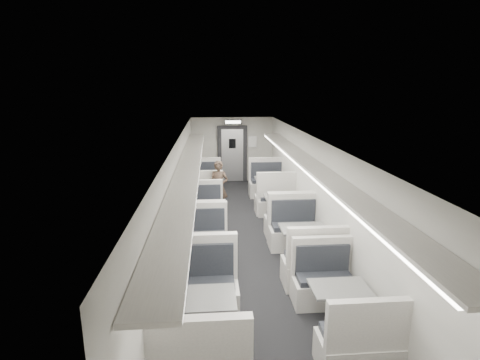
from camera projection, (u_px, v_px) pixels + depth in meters
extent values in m
cube|color=black|center=(248.00, 249.00, 8.44)|extent=(3.00, 12.00, 0.12)
cube|color=white|center=(249.00, 137.00, 7.82)|extent=(3.00, 12.00, 0.12)
cube|color=beige|center=(232.00, 149.00, 13.99)|extent=(3.00, 0.12, 2.40)
cube|color=beige|center=(176.00, 197.00, 8.01)|extent=(0.12, 12.00, 2.40)
cube|color=beige|center=(319.00, 194.00, 8.25)|extent=(0.12, 12.00, 2.40)
cube|color=silver|center=(205.00, 199.00, 11.13)|extent=(1.06, 0.59, 0.45)
cube|color=black|center=(205.00, 190.00, 11.09)|extent=(0.94, 0.47, 0.10)
cube|color=silver|center=(204.00, 182.00, 10.78)|extent=(1.06, 0.12, 0.70)
cube|color=silver|center=(205.00, 186.00, 12.65)|extent=(1.06, 0.59, 0.45)
cube|color=black|center=(205.00, 178.00, 12.55)|extent=(0.94, 0.47, 0.10)
cube|color=silver|center=(205.00, 168.00, 12.71)|extent=(1.06, 0.12, 0.70)
cylinder|color=silver|center=(205.00, 189.00, 11.86)|extent=(0.10, 0.10, 0.69)
cylinder|color=silver|center=(205.00, 199.00, 11.94)|extent=(0.36, 0.36, 0.03)
cube|color=slate|center=(205.00, 177.00, 11.76)|extent=(0.88, 0.60, 0.04)
cube|color=silver|center=(204.00, 234.00, 8.58)|extent=(0.99, 0.55, 0.42)
cube|color=black|center=(204.00, 223.00, 8.54)|extent=(0.88, 0.44, 0.09)
cube|color=silver|center=(203.00, 215.00, 8.25)|extent=(0.99, 0.11, 0.65)
cube|color=silver|center=(205.00, 213.00, 9.99)|extent=(0.99, 0.55, 0.42)
cube|color=black|center=(204.00, 204.00, 9.90)|extent=(0.88, 0.44, 0.09)
cube|color=silver|center=(204.00, 192.00, 10.05)|extent=(0.99, 0.11, 0.65)
cylinder|color=silver|center=(204.00, 218.00, 9.26)|extent=(0.09, 0.09, 0.65)
cylinder|color=silver|center=(204.00, 230.00, 9.33)|extent=(0.34, 0.34, 0.03)
cube|color=slate|center=(204.00, 204.00, 9.17)|extent=(0.82, 0.56, 0.04)
cube|color=silver|center=(202.00, 282.00, 6.43)|extent=(1.04, 0.58, 0.44)
cube|color=black|center=(202.00, 267.00, 6.40)|extent=(0.92, 0.46, 0.10)
cube|color=silver|center=(201.00, 258.00, 6.09)|extent=(1.04, 0.12, 0.69)
cube|color=silver|center=(203.00, 246.00, 7.91)|extent=(1.04, 0.58, 0.44)
cube|color=black|center=(203.00, 234.00, 7.82)|extent=(0.92, 0.46, 0.10)
cube|color=silver|center=(203.00, 217.00, 7.98)|extent=(1.04, 0.12, 0.69)
cylinder|color=silver|center=(203.00, 257.00, 7.14)|extent=(0.10, 0.10, 0.68)
cylinder|color=silver|center=(203.00, 272.00, 7.22)|extent=(0.35, 0.35, 0.03)
cube|color=slate|center=(202.00, 238.00, 7.05)|extent=(0.86, 0.59, 0.04)
cube|color=black|center=(198.00, 360.00, 4.15)|extent=(1.03, 0.52, 0.11)
cube|color=silver|center=(196.00, 351.00, 3.81)|extent=(1.17, 0.13, 0.77)
cube|color=silver|center=(201.00, 300.00, 5.85)|extent=(1.17, 0.65, 0.49)
cube|color=black|center=(201.00, 284.00, 5.75)|extent=(1.03, 0.52, 0.11)
cube|color=silver|center=(201.00, 256.00, 5.93)|extent=(1.17, 0.13, 0.77)
cylinder|color=silver|center=(200.00, 327.00, 4.99)|extent=(0.11, 0.11, 0.76)
cylinder|color=silver|center=(201.00, 350.00, 5.08)|extent=(0.40, 0.40, 0.03)
cube|color=slate|center=(199.00, 299.00, 4.89)|extent=(0.97, 0.66, 0.04)
cube|color=silver|center=(275.00, 204.00, 10.61)|extent=(1.14, 0.63, 0.48)
cube|color=black|center=(275.00, 194.00, 10.56)|extent=(1.01, 0.51, 0.11)
cube|color=silver|center=(277.00, 186.00, 10.23)|extent=(1.14, 0.13, 0.75)
cube|color=silver|center=(267.00, 189.00, 12.23)|extent=(1.14, 0.63, 0.48)
cube|color=black|center=(267.00, 180.00, 12.12)|extent=(1.01, 0.51, 0.11)
cube|color=silver|center=(266.00, 169.00, 12.30)|extent=(1.14, 0.13, 0.75)
cylinder|color=silver|center=(271.00, 192.00, 11.38)|extent=(0.11, 0.11, 0.74)
cylinder|color=silver|center=(271.00, 203.00, 11.47)|extent=(0.39, 0.39, 0.03)
cube|color=slate|center=(271.00, 179.00, 11.28)|extent=(0.95, 0.64, 0.04)
cube|color=silver|center=(288.00, 227.00, 8.97)|extent=(1.07, 0.60, 0.45)
cube|color=black|center=(288.00, 215.00, 8.94)|extent=(0.95, 0.47, 0.10)
cube|color=silver|center=(290.00, 206.00, 8.62)|extent=(1.07, 0.12, 0.71)
cube|color=silver|center=(276.00, 206.00, 10.50)|extent=(1.07, 0.60, 0.45)
cube|color=black|center=(277.00, 197.00, 10.40)|extent=(0.95, 0.47, 0.10)
cube|color=silver|center=(275.00, 184.00, 10.56)|extent=(1.07, 0.12, 0.71)
cylinder|color=silver|center=(282.00, 211.00, 9.70)|extent=(0.10, 0.10, 0.70)
cylinder|color=silver|center=(281.00, 223.00, 9.79)|extent=(0.36, 0.36, 0.03)
cube|color=slate|center=(282.00, 197.00, 9.61)|extent=(0.89, 0.61, 0.04)
cube|color=silver|center=(313.00, 272.00, 6.75)|extent=(1.10, 0.61, 0.47)
cube|color=black|center=(314.00, 257.00, 6.71)|extent=(0.98, 0.49, 0.10)
cube|color=silver|center=(319.00, 247.00, 6.39)|extent=(1.10, 0.12, 0.73)
cube|color=silver|center=(294.00, 237.00, 8.32)|extent=(1.10, 0.61, 0.47)
cube|color=black|center=(294.00, 226.00, 8.22)|extent=(0.98, 0.49, 0.10)
cube|color=silver|center=(292.00, 209.00, 8.39)|extent=(1.10, 0.12, 0.73)
cylinder|color=silver|center=(303.00, 247.00, 7.50)|extent=(0.10, 0.10, 0.72)
cylinder|color=silver|center=(302.00, 263.00, 7.59)|extent=(0.37, 0.37, 0.03)
cube|color=slate|center=(304.00, 229.00, 7.41)|extent=(0.92, 0.62, 0.04)
cube|color=silver|center=(357.00, 353.00, 4.75)|extent=(1.01, 0.56, 0.43)
cube|color=black|center=(358.00, 334.00, 4.71)|extent=(0.89, 0.45, 0.10)
cube|color=silver|center=(368.00, 325.00, 4.41)|extent=(1.01, 0.11, 0.67)
cube|color=silver|center=(323.00, 291.00, 6.18)|extent=(1.01, 0.56, 0.43)
cube|color=black|center=(324.00, 277.00, 6.09)|extent=(0.89, 0.45, 0.10)
cube|color=silver|center=(321.00, 255.00, 6.24)|extent=(1.01, 0.11, 0.67)
cylinder|color=silver|center=(338.00, 311.00, 5.43)|extent=(0.10, 0.10, 0.66)
cylinder|color=silver|center=(337.00, 330.00, 5.51)|extent=(0.34, 0.34, 0.03)
cube|color=slate|center=(340.00, 288.00, 5.35)|extent=(0.84, 0.57, 0.04)
imported|color=black|center=(219.00, 187.00, 10.49)|extent=(0.63, 0.51, 1.50)
cube|color=black|center=(188.00, 160.00, 11.26)|extent=(0.02, 1.18, 0.84)
cube|color=black|center=(183.00, 177.00, 9.14)|extent=(0.02, 1.18, 0.84)
cube|color=black|center=(175.00, 204.00, 7.01)|extent=(0.02, 1.18, 0.84)
cube|color=black|center=(161.00, 256.00, 4.88)|extent=(0.02, 1.18, 0.84)
cube|color=silver|center=(189.00, 167.00, 7.57)|extent=(0.46, 10.40, 0.05)
cube|color=white|center=(199.00, 169.00, 7.59)|extent=(0.05, 10.20, 0.04)
cube|color=silver|center=(311.00, 165.00, 7.76)|extent=(0.46, 10.40, 0.05)
cube|color=white|center=(301.00, 167.00, 7.76)|extent=(0.05, 10.20, 0.04)
cube|color=black|center=(232.00, 154.00, 13.91)|extent=(1.10, 0.10, 2.10)
cube|color=silver|center=(232.00, 155.00, 13.89)|extent=(0.80, 0.05, 1.95)
cube|color=black|center=(232.00, 144.00, 13.74)|extent=(0.25, 0.02, 0.35)
cube|color=black|center=(233.00, 122.00, 13.13)|extent=(0.62, 0.10, 0.16)
cube|color=white|center=(233.00, 122.00, 13.08)|extent=(0.54, 0.02, 0.10)
cube|color=silver|center=(252.00, 142.00, 13.84)|extent=(0.32, 0.02, 0.40)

